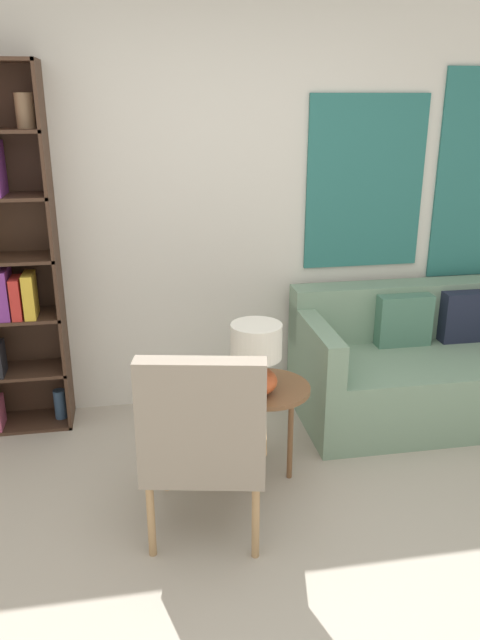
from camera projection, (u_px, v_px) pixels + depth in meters
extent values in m
plane|color=#B2A899|center=(270.00, 622.00, 2.50)|extent=(14.00, 14.00, 0.00)
cube|color=silver|center=(203.00, 203.00, 3.92)|extent=(6.40, 0.06, 2.70)
cube|color=#286B66|center=(365.00, 183.00, 4.02)|extent=(0.78, 0.02, 1.09)
cube|color=#422B1E|center=(56.00, 257.00, 3.69)|extent=(0.02, 0.30, 2.18)
cube|color=#422B1E|center=(17.00, 422.00, 4.00)|extent=(0.72, 0.30, 0.02)
cube|color=#422B1E|center=(10.00, 371.00, 3.88)|extent=(0.72, 0.30, 0.02)
cylinder|color=#334C6B|center=(60.00, 404.00, 4.01)|extent=(0.07, 0.07, 0.19)
cube|color=#422B1E|center=(2.00, 317.00, 3.76)|extent=(0.72, 0.30, 0.02)
cube|color=#7A338C|center=(4.00, 293.00, 3.69)|extent=(0.08, 0.23, 0.30)
cube|color=red|center=(17.00, 298.00, 3.68)|extent=(0.06, 0.17, 0.25)
cube|color=gold|center=(30.00, 295.00, 3.69)|extent=(0.06, 0.18, 0.27)
cylinder|color=#8C6B4C|center=(25.00, 111.00, 3.40)|extent=(0.10, 0.10, 0.19)
cylinder|color=tan|center=(256.00, 460.00, 3.27)|extent=(0.04, 0.04, 0.38)
cylinder|color=tan|center=(166.00, 459.00, 3.28)|extent=(0.04, 0.04, 0.38)
cylinder|color=tan|center=(256.00, 522.00, 2.79)|extent=(0.04, 0.04, 0.38)
cylinder|color=tan|center=(151.00, 520.00, 2.80)|extent=(0.04, 0.04, 0.38)
cube|color=gray|center=(206.00, 447.00, 2.96)|extent=(0.65, 0.68, 0.08)
cube|color=gray|center=(201.00, 416.00, 2.63)|extent=(0.56, 0.21, 0.51)
cube|color=tan|center=(261.00, 421.00, 2.90)|extent=(0.15, 0.53, 0.04)
cube|color=tan|center=(152.00, 420.00, 2.91)|extent=(0.15, 0.53, 0.04)
cube|color=gray|center=(442.00, 383.00, 4.07)|extent=(1.87, 0.86, 0.43)
cube|color=gray|center=(426.00, 308.00, 4.24)|extent=(1.87, 0.20, 0.38)
cube|color=gray|center=(315.00, 342.00, 3.81)|extent=(0.12, 0.86, 0.26)
cube|color=#4C7A66|center=(404.00, 320.00, 4.07)|extent=(0.36, 0.12, 0.34)
cube|color=#1E2338|center=(467.00, 316.00, 4.15)|extent=(0.36, 0.12, 0.34)
cylinder|color=brown|center=(266.00, 388.00, 3.32)|extent=(0.48, 0.48, 0.02)
cylinder|color=brown|center=(260.00, 420.00, 3.54)|extent=(0.03, 0.03, 0.51)
cylinder|color=brown|center=(245.00, 441.00, 3.32)|extent=(0.03, 0.03, 0.51)
cylinder|color=brown|center=(290.00, 437.00, 3.36)|extent=(0.03, 0.03, 0.51)
ellipsoid|color=#C65128|center=(256.00, 381.00, 3.21)|extent=(0.22, 0.22, 0.14)
cylinder|color=tan|center=(256.00, 363.00, 3.18)|extent=(0.02, 0.02, 0.06)
cylinder|color=white|center=(256.00, 341.00, 3.14)|extent=(0.26, 0.26, 0.18)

